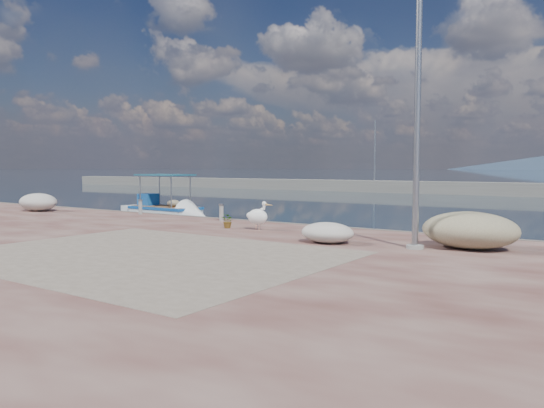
{
  "coord_description": "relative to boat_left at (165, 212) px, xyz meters",
  "views": [
    {
      "loc": [
        10.74,
        -11.72,
        2.62
      ],
      "look_at": [
        0.0,
        3.8,
        1.3
      ],
      "focal_mm": 35.0,
      "sensor_mm": 36.0,
      "label": 1
    }
  ],
  "objects": [
    {
      "name": "ground",
      "position": [
        9.96,
        -8.13,
        -0.2
      ],
      "size": [
        1400.0,
        1400.0,
        0.0
      ],
      "primitive_type": "plane",
      "color": "#162635",
      "rests_on": "ground"
    },
    {
      "name": "quay",
      "position": [
        9.96,
        -14.13,
        0.05
      ],
      "size": [
        44.0,
        22.0,
        0.5
      ],
      "primitive_type": "cube",
      "color": "#4F2722",
      "rests_on": "ground"
    },
    {
      "name": "quay_patch",
      "position": [
        10.96,
        -11.13,
        0.3
      ],
      "size": [
        9.0,
        7.0,
        0.01
      ],
      "primitive_type": "cube",
      "color": "gray",
      "rests_on": "quay"
    },
    {
      "name": "breakwater",
      "position": [
        9.96,
        31.87,
        0.4
      ],
      "size": [
        120.0,
        2.2,
        7.5
      ],
      "color": "gray",
      "rests_on": "ground"
    },
    {
      "name": "boat_left",
      "position": [
        0.0,
        0.0,
        0.0
      ],
      "size": [
        5.49,
        1.95,
        2.62
      ],
      "rotation": [
        0.0,
        0.0,
        -0.03
      ],
      "color": "white",
      "rests_on": "ground"
    },
    {
      "name": "pelican",
      "position": [
        10.2,
        -5.52,
        0.76
      ],
      "size": [
        1.01,
        0.49,
        0.98
      ],
      "rotation": [
        0.0,
        0.0,
        0.04
      ],
      "color": "tan",
      "rests_on": "quay"
    },
    {
      "name": "lamp_post",
      "position": [
        15.99,
        -6.5,
        3.59
      ],
      "size": [
        0.44,
        0.96,
        7.0
      ],
      "color": "gray",
      "rests_on": "quay"
    },
    {
      "name": "bollard_near",
      "position": [
        7.26,
        -3.93,
        0.66
      ],
      "size": [
        0.22,
        0.22,
        0.68
      ],
      "color": "gray",
      "rests_on": "quay"
    },
    {
      "name": "bollard_far",
      "position": [
        2.36,
        -3.73,
        0.66
      ],
      "size": [
        0.22,
        0.22,
        0.67
      ],
      "color": "gray",
      "rests_on": "quay"
    },
    {
      "name": "potted_plant",
      "position": [
        9.04,
        -5.69,
        0.55
      ],
      "size": [
        0.5,
        0.44,
        0.5
      ],
      "primitive_type": "imported",
      "rotation": [
        0.0,
        0.0,
        -0.12
      ],
      "color": "#33722D",
      "rests_on": "quay"
    },
    {
      "name": "net_pile_a",
      "position": [
        -3.08,
        -5.33,
        0.73
      ],
      "size": [
        2.1,
        1.53,
        0.86
      ],
      "primitive_type": "ellipsoid",
      "color": "silver",
      "rests_on": "quay"
    },
    {
      "name": "net_pile_c",
      "position": [
        17.16,
        -5.7,
        0.78
      ],
      "size": [
        2.46,
        1.75,
        0.96
      ],
      "primitive_type": "ellipsoid",
      "color": "#C0B98F",
      "rests_on": "quay"
    },
    {
      "name": "net_pile_d",
      "position": [
        13.6,
        -6.87,
        0.58
      ],
      "size": [
        1.54,
        1.15,
        0.58
      ],
      "primitive_type": "ellipsoid",
      "color": "silver",
      "rests_on": "quay"
    }
  ]
}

